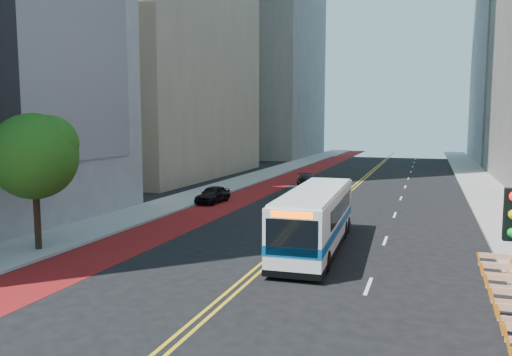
{
  "coord_description": "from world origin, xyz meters",
  "views": [
    {
      "loc": [
        6.83,
        -13.36,
        6.4
      ],
      "look_at": [
        -0.56,
        8.0,
        3.87
      ],
      "focal_mm": 35.0,
      "sensor_mm": 36.0,
      "label": 1
    }
  ],
  "objects_px": {
    "transit_bus": "(316,218)",
    "car_c": "(307,181)",
    "car_a": "(213,194)",
    "car_b": "(318,188)",
    "street_tree": "(36,153)"
  },
  "relations": [
    {
      "from": "car_a",
      "to": "car_b",
      "type": "height_order",
      "value": "car_b"
    },
    {
      "from": "street_tree",
      "to": "car_a",
      "type": "height_order",
      "value": "street_tree"
    },
    {
      "from": "car_b",
      "to": "car_c",
      "type": "bearing_deg",
      "value": 115.67
    },
    {
      "from": "car_c",
      "to": "car_a",
      "type": "bearing_deg",
      "value": -133.21
    },
    {
      "from": "car_a",
      "to": "car_b",
      "type": "relative_size",
      "value": 0.81
    },
    {
      "from": "transit_bus",
      "to": "car_c",
      "type": "relative_size",
      "value": 2.54
    },
    {
      "from": "street_tree",
      "to": "transit_bus",
      "type": "relative_size",
      "value": 0.6
    },
    {
      "from": "transit_bus",
      "to": "car_a",
      "type": "bearing_deg",
      "value": 130.38
    },
    {
      "from": "transit_bus",
      "to": "car_b",
      "type": "xyz_separation_m",
      "value": [
        -3.61,
        17.66,
        -0.8
      ]
    },
    {
      "from": "street_tree",
      "to": "transit_bus",
      "type": "height_order",
      "value": "street_tree"
    },
    {
      "from": "street_tree",
      "to": "car_b",
      "type": "height_order",
      "value": "street_tree"
    },
    {
      "from": "car_a",
      "to": "transit_bus",
      "type": "bearing_deg",
      "value": -43.23
    },
    {
      "from": "transit_bus",
      "to": "car_b",
      "type": "distance_m",
      "value": 18.04
    },
    {
      "from": "transit_bus",
      "to": "car_c",
      "type": "bearing_deg",
      "value": 101.77
    },
    {
      "from": "transit_bus",
      "to": "car_c",
      "type": "xyz_separation_m",
      "value": [
        -5.87,
        23.06,
        -0.96
      ]
    }
  ]
}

